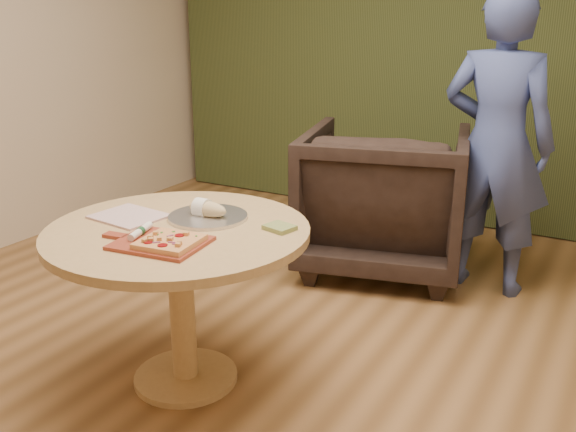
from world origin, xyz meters
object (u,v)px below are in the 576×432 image
Objects in this scene: flatbread_pizza at (169,242)px; serving_tray at (208,217)px; pizza_paddle at (159,243)px; armchair at (384,192)px; bread_roll at (206,209)px; pedestal_table at (179,258)px; person_standing at (497,145)px; cutlery_roll at (141,231)px.

flatbread_pizza is 0.39m from serving_tray.
armchair reaches higher than pizza_paddle.
bread_roll reaches higher than pizza_paddle.
pedestal_table is 1.10× the size of armchair.
person_standing reaches higher than pedestal_table.
armchair is at bearing 80.80° from bread_roll.
pizza_paddle is 2.39× the size of bread_roll.
pizza_paddle is 2.34× the size of cutlery_roll.
person_standing is at bearing 67.32° from flatbread_pizza.
pizza_paddle is 0.45× the size of armchair.
pedestal_table is 0.25m from bread_roll.
armchair is at bearing 85.48° from flatbread_pizza.
person_standing reaches higher than pizza_paddle.
armchair is at bearing 81.12° from serving_tray.
armchair is 0.76m from person_standing.
bread_roll is at bearing 104.81° from flatbread_pizza.
cutlery_roll reaches higher than serving_tray.
bread_roll is at bearing 88.86° from pizza_paddle.
bread_roll is (-0.10, 0.38, 0.02)m from flatbread_pizza.
armchair reaches higher than pedestal_table.
armchair reaches higher than serving_tray.
serving_tray is 1.84× the size of bread_roll.
cutlery_roll is 1.95m from armchair.
pizza_paddle is 0.07m from flatbread_pizza.
flatbread_pizza is 0.18m from cutlery_roll.
pedestal_table is at bearing 66.68° from armchair.
cutlery_roll is 2.17m from person_standing.
flatbread_pizza is 0.24× the size of armchair.
pizza_paddle is at bearing -26.62° from cutlery_roll.
serving_tray is 0.04m from bread_roll.
pedestal_table is 2.48× the size of pizza_paddle.
person_standing reaches higher than flatbread_pizza.
person_standing is (0.88, 1.95, 0.13)m from pizza_paddle.
pedestal_table is 0.64× the size of person_standing.
pizza_paddle is 0.37m from bread_roll.
bread_roll is (-0.04, 0.37, 0.04)m from pizza_paddle.
person_standing is (1.00, 1.93, 0.11)m from cutlery_roll.
pedestal_table is 5.80× the size of cutlery_roll.
person_standing is at bearing 167.97° from armchair.
flatbread_pizza is 0.68× the size of serving_tray.
bread_roll reaches higher than serving_tray.
serving_tray is 0.20× the size of person_standing.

